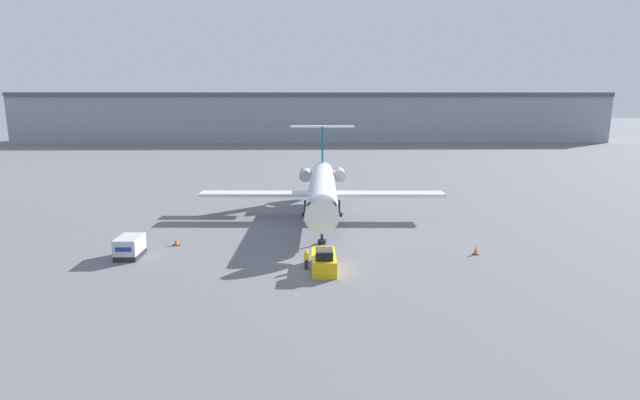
# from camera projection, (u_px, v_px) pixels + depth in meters

# --- Properties ---
(ground_plane) EXTENTS (600.00, 600.00, 0.00)m
(ground_plane) POSITION_uv_depth(u_px,v_px,m) (323.00, 270.00, 39.99)
(ground_plane) COLOR slate
(terminal_building) EXTENTS (180.00, 16.80, 15.04)m
(terminal_building) POSITION_uv_depth(u_px,v_px,m) (312.00, 117.00, 155.96)
(terminal_building) COLOR #8C939E
(terminal_building) RESTS_ON ground
(airplane_main) EXTENTS (27.97, 27.04, 9.85)m
(airplane_main) POSITION_uv_depth(u_px,v_px,m) (322.00, 188.00, 56.77)
(airplane_main) COLOR silver
(airplane_main) RESTS_ON ground
(pushback_tug) EXTENTS (1.92, 4.67, 1.98)m
(pushback_tug) POSITION_uv_depth(u_px,v_px,m) (324.00, 261.00, 40.03)
(pushback_tug) COLOR yellow
(pushback_tug) RESTS_ON ground
(luggage_cart) EXTENTS (1.92, 2.98, 1.82)m
(luggage_cart) POSITION_uv_depth(u_px,v_px,m) (130.00, 247.00, 43.16)
(luggage_cart) COLOR #232326
(luggage_cart) RESTS_ON ground
(worker_near_tug) EXTENTS (0.40, 0.24, 1.64)m
(worker_near_tug) POSITION_uv_depth(u_px,v_px,m) (306.00, 259.00, 40.14)
(worker_near_tug) COLOR #232838
(worker_near_tug) RESTS_ON ground
(traffic_cone_left) EXTENTS (0.64, 0.64, 0.62)m
(traffic_cone_left) POSITION_uv_depth(u_px,v_px,m) (176.00, 242.00, 46.77)
(traffic_cone_left) COLOR black
(traffic_cone_left) RESTS_ON ground
(traffic_cone_right) EXTENTS (0.51, 0.51, 0.78)m
(traffic_cone_right) POSITION_uv_depth(u_px,v_px,m) (476.00, 250.00, 44.00)
(traffic_cone_right) COLOR black
(traffic_cone_right) RESTS_ON ground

